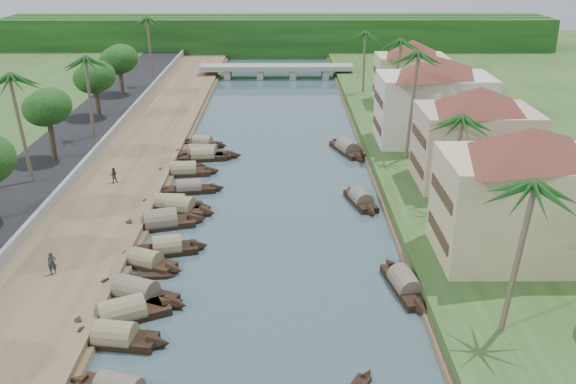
{
  "coord_description": "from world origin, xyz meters",
  "views": [
    {
      "loc": [
        1.23,
        -46.02,
        23.9
      ],
      "look_at": [
        1.65,
        9.46,
        2.0
      ],
      "focal_mm": 40.0,
      "sensor_mm": 36.0,
      "label": 1
    }
  ],
  "objects_px": {
    "building_near": "(523,193)",
    "sampan_1": "(116,338)",
    "person_near": "(52,263)",
    "bridge": "(277,69)"
  },
  "relations": [
    {
      "from": "building_near",
      "to": "sampan_1",
      "type": "xyz_separation_m",
      "value": [
        -28.44,
        -9.6,
        -5.97
      ]
    },
    {
      "from": "bridge",
      "to": "person_near",
      "type": "xyz_separation_m",
      "value": [
        -15.85,
        -75.91,
        -0.05
      ]
    },
    {
      "from": "sampan_1",
      "to": "person_near",
      "type": "xyz_separation_m",
      "value": [
        -6.41,
        7.7,
        1.26
      ]
    },
    {
      "from": "bridge",
      "to": "sampan_1",
      "type": "height_order",
      "value": "bridge"
    },
    {
      "from": "building_near",
      "to": "person_near",
      "type": "xyz_separation_m",
      "value": [
        -34.85,
        -1.91,
        -4.71
      ]
    },
    {
      "from": "sampan_1",
      "to": "building_near",
      "type": "bearing_deg",
      "value": 27.34
    },
    {
      "from": "bridge",
      "to": "sampan_1",
      "type": "bearing_deg",
      "value": -96.44
    },
    {
      "from": "building_near",
      "to": "sampan_1",
      "type": "bearing_deg",
      "value": -161.34
    },
    {
      "from": "bridge",
      "to": "person_near",
      "type": "height_order",
      "value": "person_near"
    },
    {
      "from": "bridge",
      "to": "sampan_1",
      "type": "distance_m",
      "value": 84.15
    }
  ]
}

